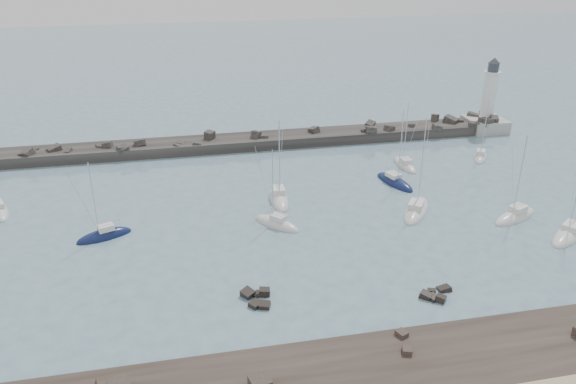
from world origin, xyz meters
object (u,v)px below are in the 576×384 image
at_px(sailboat_3, 277,224).
at_px(sailboat_4, 279,199).
at_px(lighthouse, 486,115).
at_px(sailboat_9, 569,235).
at_px(sailboat_2, 104,236).
at_px(sailboat_8, 405,165).
at_px(sailboat_10, 480,157).
at_px(sailboat_5, 416,211).
at_px(sailboat_7, 515,217).
at_px(sailboat_6, 395,183).

distance_m(sailboat_3, sailboat_4, 7.57).
distance_m(lighthouse, sailboat_4, 50.64).
relative_size(sailboat_3, sailboat_9, 0.81).
bearing_deg(sailboat_2, sailboat_8, 17.82).
relative_size(sailboat_4, sailboat_10, 1.22).
distance_m(sailboat_3, sailboat_5, 19.33).
distance_m(sailboat_3, sailboat_10, 41.88).
relative_size(sailboat_5, sailboat_7, 1.11).
bearing_deg(sailboat_6, sailboat_8, 56.20).
xyz_separation_m(sailboat_5, sailboat_9, (16.09, -10.19, -0.01)).
relative_size(sailboat_6, sailboat_7, 0.99).
bearing_deg(lighthouse, sailboat_9, -105.44).
xyz_separation_m(sailboat_2, sailboat_4, (23.39, 6.19, 0.00)).
bearing_deg(sailboat_10, sailboat_9, -96.09).
bearing_deg(sailboat_10, lighthouse, 58.42).
bearing_deg(sailboat_6, sailboat_7, -50.96).
relative_size(sailboat_3, sailboat_6, 0.89).
relative_size(lighthouse, sailboat_5, 1.03).
bearing_deg(lighthouse, sailboat_8, -147.00).
height_order(sailboat_5, sailboat_9, sailboat_5).
xyz_separation_m(sailboat_2, sailboat_10, (59.99, 15.73, -0.01)).
xyz_separation_m(sailboat_5, sailboat_6, (0.73, 9.71, -0.00)).
relative_size(sailboat_3, sailboat_10, 1.05).
bearing_deg(sailboat_3, sailboat_7, -8.07).
relative_size(sailboat_2, sailboat_6, 0.88).
height_order(lighthouse, sailboat_8, lighthouse).
bearing_deg(sailboat_7, sailboat_2, 173.94).
bearing_deg(sailboat_9, sailboat_7, 124.11).
bearing_deg(sailboat_8, sailboat_10, 3.90).
xyz_separation_m(sailboat_5, sailboat_8, (4.94, 16.00, -0.01)).
bearing_deg(sailboat_3, sailboat_6, 25.70).
bearing_deg(sailboat_5, sailboat_3, 179.85).
bearing_deg(sailboat_10, sailboat_4, -165.40).
height_order(sailboat_8, sailboat_9, sailboat_9).
distance_m(lighthouse, sailboat_2, 74.43).
distance_m(sailboat_5, sailboat_6, 9.73).
relative_size(sailboat_2, sailboat_4, 0.85).
bearing_deg(lighthouse, sailboat_5, -131.83).
distance_m(lighthouse, sailboat_10, 16.23).
xyz_separation_m(sailboat_6, sailboat_8, (4.21, 6.29, -0.00)).
xyz_separation_m(lighthouse, sailboat_9, (-11.25, -40.74, -2.96)).
height_order(sailboat_5, sailboat_7, sailboat_5).
bearing_deg(sailboat_9, sailboat_2, 168.69).
height_order(lighthouse, sailboat_7, lighthouse).
distance_m(sailboat_6, sailboat_10, 19.64).
relative_size(sailboat_4, sailboat_8, 1.14).
distance_m(lighthouse, sailboat_8, 26.88).
bearing_deg(sailboat_5, sailboat_9, -32.35).
xyz_separation_m(sailboat_3, sailboat_9, (35.42, -10.24, -0.01)).
height_order(sailboat_3, sailboat_4, sailboat_4).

